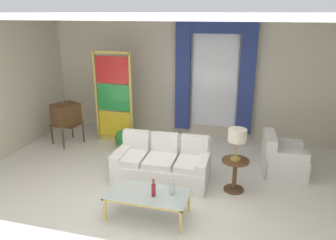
% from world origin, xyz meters
% --- Properties ---
extents(ground_plane, '(16.00, 16.00, 0.00)m').
position_xyz_m(ground_plane, '(0.00, 0.00, 0.00)').
color(ground_plane, white).
extents(wall_rear, '(8.00, 0.12, 3.00)m').
position_xyz_m(wall_rear, '(0.00, 3.06, 1.50)').
color(wall_rear, beige).
rests_on(wall_rear, ground).
extents(ceiling_slab, '(8.00, 7.60, 0.04)m').
position_xyz_m(ceiling_slab, '(0.00, 0.80, 3.02)').
color(ceiling_slab, white).
extents(curtained_window, '(2.00, 0.17, 2.70)m').
position_xyz_m(curtained_window, '(0.61, 2.89, 1.74)').
color(curtained_window, white).
rests_on(curtained_window, ground).
extents(couch_white_long, '(1.78, 0.96, 0.86)m').
position_xyz_m(couch_white_long, '(0.01, 0.50, 0.30)').
color(couch_white_long, white).
rests_on(couch_white_long, ground).
extents(coffee_table, '(1.26, 0.64, 0.41)m').
position_xyz_m(coffee_table, '(0.14, -0.78, 0.37)').
color(coffee_table, silver).
rests_on(coffee_table, ground).
extents(bottle_blue_decanter, '(0.08, 0.08, 0.29)m').
position_xyz_m(bottle_blue_decanter, '(0.51, -0.72, 0.52)').
color(bottle_blue_decanter, silver).
rests_on(bottle_blue_decanter, coffee_table).
extents(bottle_crystal_tall, '(0.06, 0.06, 0.29)m').
position_xyz_m(bottle_crystal_tall, '(0.26, -0.84, 0.52)').
color(bottle_crystal_tall, maroon).
rests_on(bottle_crystal_tall, coffee_table).
extents(vintage_tv, '(0.71, 0.75, 1.35)m').
position_xyz_m(vintage_tv, '(-2.71, 1.61, 0.73)').
color(vintage_tv, brown).
rests_on(vintage_tv, ground).
extents(armchair_white, '(0.88, 0.88, 0.80)m').
position_xyz_m(armchair_white, '(2.21, 1.35, 0.29)').
color(armchair_white, white).
rests_on(armchair_white, ground).
extents(stained_glass_divider, '(0.95, 0.05, 2.20)m').
position_xyz_m(stained_glass_divider, '(-1.68, 2.07, 1.06)').
color(stained_glass_divider, gold).
rests_on(stained_glass_divider, ground).
extents(peacock_figurine, '(0.44, 0.60, 0.50)m').
position_xyz_m(peacock_figurine, '(-1.32, 1.64, 0.22)').
color(peacock_figurine, beige).
rests_on(peacock_figurine, ground).
extents(round_side_table, '(0.48, 0.48, 0.59)m').
position_xyz_m(round_side_table, '(1.37, 0.39, 0.36)').
color(round_side_table, brown).
rests_on(round_side_table, ground).
extents(table_lamp_brass, '(0.32, 0.32, 0.57)m').
position_xyz_m(table_lamp_brass, '(1.37, 0.39, 1.03)').
color(table_lamp_brass, '#B29338').
rests_on(table_lamp_brass, round_side_table).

